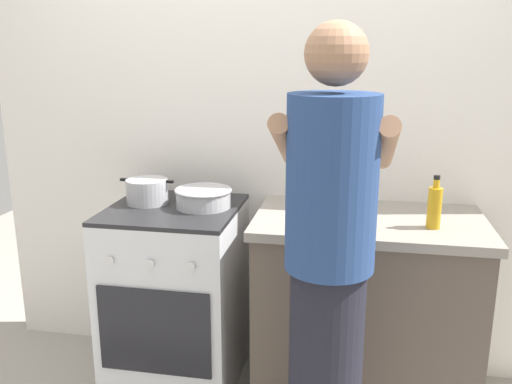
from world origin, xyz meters
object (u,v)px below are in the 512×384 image
object	(u,v)px
utensil_crock	(321,184)
spice_bottle	(360,208)
person	(328,278)
stove_range	(176,296)
oil_bottle	(434,207)
pot	(147,191)
mixing_bowl	(203,197)

from	to	relation	value
utensil_crock	spice_bottle	xyz separation A→B (m)	(0.18, -0.16, -0.06)
spice_bottle	person	bearing A→B (deg)	-99.67
stove_range	person	world-z (taller)	person
oil_bottle	person	world-z (taller)	person
spice_bottle	pot	bearing A→B (deg)	177.42
mixing_bowl	oil_bottle	xyz separation A→B (m)	(1.01, -0.12, 0.04)
oil_bottle	stove_range	bearing A→B (deg)	175.52
mixing_bowl	utensil_crock	xyz separation A→B (m)	(0.53, 0.14, 0.05)
stove_range	pot	size ratio (longest dim) A/B	3.40
person	mixing_bowl	bearing A→B (deg)	134.88
utensil_crock	person	world-z (taller)	person
utensil_crock	pot	bearing A→B (deg)	-171.64
person	utensil_crock	bearing A→B (deg)	96.35
stove_range	oil_bottle	bearing A→B (deg)	-4.48
mixing_bowl	spice_bottle	world-z (taller)	spice_bottle
spice_bottle	person	distance (m)	0.60
mixing_bowl	pot	bearing A→B (deg)	176.71
utensil_crock	spice_bottle	world-z (taller)	utensil_crock
pot	person	size ratio (longest dim) A/B	0.16
pot	oil_bottle	xyz separation A→B (m)	(1.29, -0.14, 0.03)
stove_range	spice_bottle	distance (m)	0.99
spice_bottle	person	size ratio (longest dim) A/B	0.05
stove_range	person	size ratio (longest dim) A/B	0.53
oil_bottle	utensil_crock	bearing A→B (deg)	151.95
oil_bottle	spice_bottle	bearing A→B (deg)	162.79
mixing_bowl	oil_bottle	size ratio (longest dim) A/B	1.20
pot	spice_bottle	size ratio (longest dim) A/B	2.91
stove_range	utensil_crock	bearing A→B (deg)	13.84
stove_range	utensil_crock	xyz separation A→B (m)	(0.67, 0.17, 0.55)
stove_range	utensil_crock	size ratio (longest dim) A/B	2.79
utensil_crock	oil_bottle	size ratio (longest dim) A/B	1.45
pot	oil_bottle	bearing A→B (deg)	-6.03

